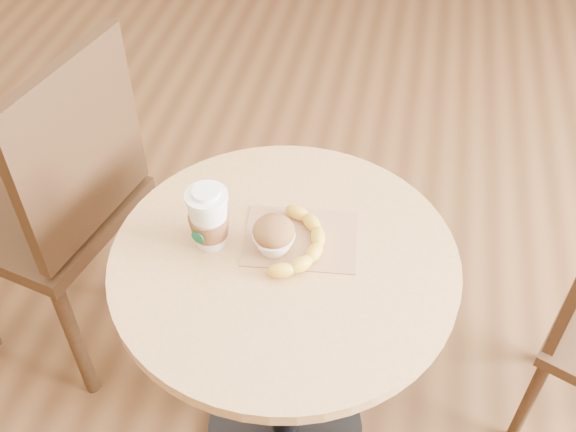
% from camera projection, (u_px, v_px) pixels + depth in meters
% --- Properties ---
extents(cafe_table, '(0.74, 0.74, 0.75)m').
position_uv_depth(cafe_table, '(285.00, 315.00, 1.55)').
color(cafe_table, black).
rests_on(cafe_table, ground).
extents(chair_left, '(0.54, 0.54, 1.02)m').
position_uv_depth(chair_left, '(57.00, 203.00, 1.80)').
color(chair_left, '#382413').
rests_on(chair_left, ground).
extents(kraft_bag, '(0.26, 0.20, 0.00)m').
position_uv_depth(kraft_bag, '(301.00, 239.00, 1.44)').
color(kraft_bag, '#A0724D').
rests_on(kraft_bag, cafe_table).
extents(coffee_cup, '(0.09, 0.09, 0.15)m').
position_uv_depth(coffee_cup, '(209.00, 220.00, 1.39)').
color(coffee_cup, white).
rests_on(coffee_cup, cafe_table).
extents(muffin, '(0.09, 0.09, 0.08)m').
position_uv_depth(muffin, '(274.00, 235.00, 1.39)').
color(muffin, white).
rests_on(muffin, kraft_bag).
extents(banana, '(0.14, 0.24, 0.03)m').
position_uv_depth(banana, '(303.00, 242.00, 1.41)').
color(banana, gold).
rests_on(banana, kraft_bag).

